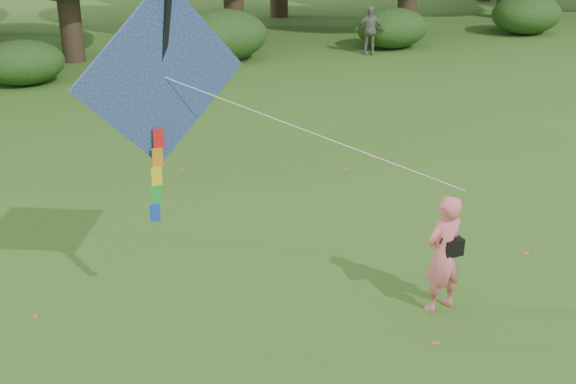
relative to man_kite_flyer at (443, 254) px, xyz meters
name	(u,v)px	position (x,y,z in m)	size (l,w,h in m)	color
ground	(428,321)	(-0.34, -0.23, -0.91)	(100.00, 100.00, 0.00)	#265114
man_kite_flyer	(443,254)	(0.00, 0.00, 0.00)	(0.66, 0.44, 1.82)	#E76D75
bystander_right	(370,30)	(8.21, 16.46, 0.00)	(1.07, 0.45, 1.83)	gray
crossbody_bag	(452,246)	(0.12, -0.03, 0.12)	(0.43, 0.20, 0.72)	black
flying_kite	(163,80)	(-3.67, 1.19, 2.68)	(5.13, 1.63, 3.22)	#244E9D
shrub_band	(121,47)	(-1.06, 17.37, -0.06)	(39.15, 3.22, 1.88)	#264919
fallen_leaves	(423,235)	(1.18, 2.18, -0.91)	(9.66, 13.01, 0.01)	#996229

